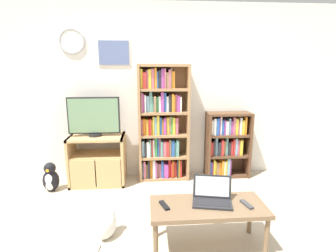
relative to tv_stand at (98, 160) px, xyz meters
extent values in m
cube|color=silver|center=(0.98, 0.31, 0.94)|extent=(7.11, 0.06, 2.60)
torus|color=#B2B2B7|center=(-0.31, 0.27, 1.68)|extent=(0.37, 0.04, 0.37)
cylinder|color=white|center=(-0.31, 0.27, 1.68)|extent=(0.31, 0.02, 0.31)
cube|color=silver|center=(0.27, 0.27, 1.52)|extent=(0.47, 0.01, 0.37)
cube|color=slate|center=(0.27, 0.27, 1.52)|extent=(0.43, 0.02, 0.34)
cube|color=tan|center=(-0.37, 0.02, 0.00)|extent=(0.04, 0.48, 0.72)
cube|color=tan|center=(0.37, 0.02, 0.00)|extent=(0.04, 0.48, 0.72)
cube|color=tan|center=(0.00, 0.02, 0.34)|extent=(0.78, 0.48, 0.04)
cube|color=tan|center=(0.00, 0.02, -0.34)|extent=(0.78, 0.48, 0.04)
cube|color=tan|center=(0.00, 0.02, 0.07)|extent=(0.71, 0.44, 0.04)
cube|color=tan|center=(-0.18, -0.21, -0.13)|extent=(0.34, 0.02, 0.39)
cube|color=tan|center=(0.18, -0.21, -0.13)|extent=(0.34, 0.02, 0.39)
cylinder|color=black|center=(-0.02, 0.01, 0.38)|extent=(0.18, 0.18, 0.04)
cube|color=black|center=(-0.02, 0.01, 0.66)|extent=(0.72, 0.05, 0.52)
cube|color=slate|center=(-0.02, -0.02, 0.66)|extent=(0.69, 0.01, 0.48)
cube|color=#9E754C|center=(0.62, 0.11, 0.50)|extent=(0.04, 0.31, 1.72)
cube|color=#9E754C|center=(1.33, 0.11, 0.50)|extent=(0.04, 0.31, 1.72)
cube|color=#9E754C|center=(0.97, 0.25, 0.50)|extent=(0.74, 0.02, 1.72)
cube|color=#9E754C|center=(0.97, 0.11, -0.34)|extent=(0.67, 0.27, 0.04)
cube|color=#9E754C|center=(0.97, 0.11, 0.00)|extent=(0.67, 0.27, 0.04)
cube|color=#9E754C|center=(0.97, 0.11, 0.33)|extent=(0.67, 0.27, 0.04)
cube|color=#9E754C|center=(0.97, 0.11, 0.67)|extent=(0.67, 0.27, 0.04)
cube|color=#9E754C|center=(0.97, 0.11, 1.01)|extent=(0.67, 0.27, 0.04)
cube|color=#9E754C|center=(0.97, 0.11, 1.34)|extent=(0.67, 0.27, 0.04)
cube|color=#759EB7|center=(0.65, 0.12, -0.20)|extent=(0.02, 0.22, 0.24)
cube|color=#B75B70|center=(0.68, 0.11, -0.19)|extent=(0.03, 0.25, 0.27)
cube|color=#93704C|center=(0.71, 0.12, -0.21)|extent=(0.03, 0.21, 0.22)
cube|color=#232328|center=(0.74, 0.11, -0.19)|extent=(0.03, 0.24, 0.28)
cube|color=orange|center=(0.78, 0.13, -0.19)|extent=(0.04, 0.19, 0.28)
cube|color=white|center=(0.82, 0.12, -0.18)|extent=(0.04, 0.22, 0.28)
cube|color=#9E4293|center=(0.85, 0.11, -0.20)|extent=(0.02, 0.24, 0.25)
cube|color=#93704C|center=(0.87, 0.13, -0.21)|extent=(0.02, 0.19, 0.23)
cube|color=#B75B70|center=(0.91, 0.13, -0.22)|extent=(0.04, 0.19, 0.22)
cube|color=#2856A8|center=(0.95, 0.12, -0.19)|extent=(0.03, 0.23, 0.26)
cube|color=#9E4293|center=(0.98, 0.12, -0.21)|extent=(0.03, 0.23, 0.22)
cube|color=#9E4293|center=(1.01, 0.11, -0.22)|extent=(0.04, 0.25, 0.21)
cube|color=red|center=(1.06, 0.13, -0.19)|extent=(0.03, 0.19, 0.27)
cube|color=red|center=(1.09, 0.11, -0.21)|extent=(0.02, 0.25, 0.23)
cube|color=orange|center=(1.11, 0.12, -0.20)|extent=(0.02, 0.21, 0.26)
cube|color=red|center=(1.14, 0.13, -0.21)|extent=(0.04, 0.19, 0.24)
cube|color=#232328|center=(1.18, 0.11, -0.18)|extent=(0.02, 0.24, 0.28)
cube|color=gold|center=(1.20, 0.12, -0.19)|extent=(0.02, 0.23, 0.28)
cube|color=red|center=(1.22, 0.12, -0.19)|extent=(0.02, 0.22, 0.26)
cube|color=#759EB7|center=(0.66, 0.12, 0.14)|extent=(0.04, 0.22, 0.25)
cube|color=#232328|center=(0.70, 0.12, 0.12)|extent=(0.03, 0.23, 0.22)
cube|color=white|center=(0.74, 0.12, 0.13)|extent=(0.04, 0.23, 0.23)
cube|color=#5B9389|center=(0.77, 0.12, 0.14)|extent=(0.02, 0.23, 0.26)
cube|color=red|center=(0.79, 0.12, 0.14)|extent=(0.02, 0.21, 0.25)
cube|color=white|center=(0.82, 0.13, 0.14)|extent=(0.03, 0.19, 0.26)
cube|color=#388947|center=(0.85, 0.12, 0.16)|extent=(0.03, 0.20, 0.29)
cube|color=#2856A8|center=(0.89, 0.12, 0.15)|extent=(0.02, 0.21, 0.28)
cube|color=#B75B70|center=(0.91, 0.13, 0.15)|extent=(0.02, 0.20, 0.28)
cube|color=#5B9389|center=(0.94, 0.11, 0.13)|extent=(0.03, 0.24, 0.24)
cube|color=#B75B70|center=(0.98, 0.12, 0.13)|extent=(0.04, 0.23, 0.23)
cube|color=red|center=(1.02, 0.11, 0.13)|extent=(0.04, 0.24, 0.23)
cube|color=#93704C|center=(1.06, 0.12, 0.14)|extent=(0.03, 0.22, 0.25)
cube|color=#2856A8|center=(1.10, 0.12, 0.13)|extent=(0.04, 0.23, 0.24)
cube|color=#5B9389|center=(1.14, 0.12, 0.12)|extent=(0.02, 0.21, 0.21)
cube|color=#5B9389|center=(1.17, 0.11, 0.14)|extent=(0.04, 0.24, 0.25)
cube|color=#B75B70|center=(0.65, 0.11, 0.47)|extent=(0.02, 0.25, 0.24)
cube|color=orange|center=(0.69, 0.12, 0.47)|extent=(0.04, 0.20, 0.23)
cube|color=gold|center=(0.72, 0.12, 0.46)|extent=(0.03, 0.21, 0.23)
cube|color=red|center=(0.75, 0.11, 0.46)|extent=(0.02, 0.25, 0.23)
cube|color=red|center=(0.77, 0.11, 0.47)|extent=(0.02, 0.24, 0.24)
cube|color=gold|center=(0.80, 0.12, 0.46)|extent=(0.02, 0.20, 0.22)
cube|color=gold|center=(0.82, 0.12, 0.48)|extent=(0.02, 0.23, 0.27)
cube|color=#759EB7|center=(0.85, 0.12, 0.48)|extent=(0.04, 0.22, 0.26)
cube|color=gold|center=(0.89, 0.12, 0.49)|extent=(0.03, 0.23, 0.28)
cube|color=#2856A8|center=(0.92, 0.12, 0.48)|extent=(0.03, 0.21, 0.25)
cube|color=orange|center=(0.95, 0.12, 0.46)|extent=(0.02, 0.22, 0.23)
cube|color=#9E4293|center=(0.99, 0.12, 0.47)|extent=(0.04, 0.23, 0.25)
cube|color=gold|center=(1.03, 0.12, 0.48)|extent=(0.03, 0.21, 0.25)
cube|color=#93704C|center=(1.06, 0.12, 0.48)|extent=(0.03, 0.20, 0.26)
cube|color=#388947|center=(1.09, 0.12, 0.48)|extent=(0.02, 0.20, 0.27)
cube|color=gold|center=(1.12, 0.12, 0.48)|extent=(0.04, 0.22, 0.25)
cube|color=#B75B70|center=(1.16, 0.12, 0.47)|extent=(0.04, 0.21, 0.25)
cube|color=#B75B70|center=(0.66, 0.12, 0.83)|extent=(0.03, 0.22, 0.28)
cube|color=#9E4293|center=(0.68, 0.12, 0.82)|extent=(0.02, 0.21, 0.26)
cube|color=white|center=(0.71, 0.11, 0.81)|extent=(0.02, 0.24, 0.24)
cube|color=#759EB7|center=(0.74, 0.12, 0.80)|extent=(0.04, 0.20, 0.23)
cube|color=#5B9389|center=(0.79, 0.12, 0.83)|extent=(0.04, 0.20, 0.29)
cube|color=#5B9389|center=(0.82, 0.13, 0.80)|extent=(0.02, 0.19, 0.22)
cube|color=#93704C|center=(0.84, 0.11, 0.80)|extent=(0.03, 0.25, 0.23)
cube|color=#388947|center=(0.88, 0.12, 0.80)|extent=(0.03, 0.20, 0.22)
cube|color=white|center=(0.91, 0.12, 0.80)|extent=(0.03, 0.20, 0.23)
cube|color=#9E4293|center=(0.95, 0.12, 0.83)|extent=(0.04, 0.22, 0.29)
cube|color=#2856A8|center=(0.99, 0.12, 0.82)|extent=(0.03, 0.20, 0.28)
cube|color=white|center=(1.02, 0.12, 0.80)|extent=(0.03, 0.20, 0.22)
cube|color=#232328|center=(1.06, 0.12, 0.81)|extent=(0.04, 0.22, 0.25)
cube|color=orange|center=(1.10, 0.11, 0.82)|extent=(0.03, 0.24, 0.26)
cube|color=orange|center=(1.12, 0.12, 0.81)|extent=(0.02, 0.23, 0.24)
cube|color=#B75B70|center=(1.15, 0.12, 0.82)|extent=(0.02, 0.21, 0.26)
cube|color=#9E4293|center=(1.18, 0.12, 0.81)|extent=(0.04, 0.23, 0.24)
cube|color=white|center=(1.21, 0.11, 0.80)|extent=(0.02, 0.24, 0.22)
cube|color=gold|center=(0.66, 0.12, 1.16)|extent=(0.03, 0.22, 0.27)
cube|color=red|center=(0.70, 0.12, 1.14)|extent=(0.04, 0.23, 0.23)
cube|color=#B75B70|center=(0.74, 0.12, 1.15)|extent=(0.03, 0.20, 0.26)
cube|color=gold|center=(0.77, 0.12, 1.16)|extent=(0.04, 0.21, 0.27)
cube|color=#B75B70|center=(0.82, 0.12, 1.16)|extent=(0.04, 0.20, 0.28)
cube|color=orange|center=(0.86, 0.12, 1.17)|extent=(0.03, 0.20, 0.29)
cube|color=#2856A8|center=(0.88, 0.12, 1.14)|extent=(0.02, 0.20, 0.24)
cube|color=#232328|center=(0.92, 0.12, 1.15)|extent=(0.04, 0.20, 0.25)
cube|color=#9E4293|center=(0.95, 0.12, 1.16)|extent=(0.04, 0.21, 0.27)
cube|color=#B75B70|center=(0.99, 0.11, 1.16)|extent=(0.02, 0.24, 0.28)
cube|color=#93704C|center=(1.02, 0.12, 1.14)|extent=(0.03, 0.22, 0.22)
cube|color=#B75B70|center=(1.05, 0.12, 1.16)|extent=(0.03, 0.22, 0.26)
cube|color=#93704C|center=(1.08, 0.12, 1.17)|extent=(0.02, 0.21, 0.29)
cube|color=orange|center=(1.11, 0.13, 1.14)|extent=(0.04, 0.19, 0.24)
cube|color=brown|center=(1.65, 0.11, 0.15)|extent=(0.04, 0.29, 1.01)
cube|color=brown|center=(2.28, 0.11, 0.15)|extent=(0.04, 0.29, 1.01)
cube|color=brown|center=(1.96, 0.25, 0.15)|extent=(0.67, 0.02, 1.01)
cube|color=brown|center=(1.96, 0.11, -0.34)|extent=(0.59, 0.26, 0.04)
cube|color=brown|center=(1.96, 0.11, -0.02)|extent=(0.59, 0.26, 0.04)
cube|color=brown|center=(1.96, 0.11, 0.31)|extent=(0.59, 0.26, 0.04)
cube|color=brown|center=(1.96, 0.11, 0.63)|extent=(0.59, 0.26, 0.04)
cube|color=#2856A8|center=(1.69, 0.12, -0.21)|extent=(0.03, 0.22, 0.23)
cube|color=#9E4293|center=(1.71, 0.13, -0.22)|extent=(0.03, 0.20, 0.21)
cube|color=gold|center=(1.74, 0.12, -0.19)|extent=(0.02, 0.22, 0.26)
cube|color=gold|center=(1.77, 0.13, -0.21)|extent=(0.02, 0.19, 0.23)
cube|color=#93704C|center=(1.81, 0.13, -0.22)|extent=(0.04, 0.19, 0.20)
cube|color=orange|center=(1.84, 0.13, -0.22)|extent=(0.03, 0.19, 0.21)
cube|color=orange|center=(1.88, 0.12, -0.20)|extent=(0.04, 0.23, 0.24)
cube|color=white|center=(1.91, 0.12, -0.21)|extent=(0.02, 0.23, 0.23)
cube|color=gold|center=(1.93, 0.12, -0.20)|extent=(0.02, 0.23, 0.25)
cube|color=#759EB7|center=(1.96, 0.12, -0.19)|extent=(0.04, 0.23, 0.27)
cube|color=#9E4293|center=(2.00, 0.12, -0.20)|extent=(0.02, 0.21, 0.25)
cube|color=red|center=(1.69, 0.12, 0.11)|extent=(0.04, 0.22, 0.21)
cube|color=#232328|center=(1.73, 0.12, 0.12)|extent=(0.03, 0.22, 0.23)
cube|color=#759EB7|center=(1.77, 0.13, 0.14)|extent=(0.04, 0.19, 0.28)
cube|color=#232328|center=(1.81, 0.12, 0.11)|extent=(0.04, 0.23, 0.22)
cube|color=red|center=(1.86, 0.12, 0.12)|extent=(0.04, 0.22, 0.25)
cube|color=#93704C|center=(1.90, 0.13, 0.11)|extent=(0.03, 0.19, 0.22)
cube|color=#5B9389|center=(1.93, 0.13, 0.14)|extent=(0.03, 0.19, 0.27)
cube|color=#232328|center=(1.97, 0.12, 0.10)|extent=(0.04, 0.21, 0.21)
cube|color=red|center=(2.01, 0.12, 0.11)|extent=(0.03, 0.21, 0.22)
cube|color=red|center=(2.04, 0.12, 0.13)|extent=(0.02, 0.21, 0.25)
cube|color=#759EB7|center=(2.07, 0.12, 0.13)|extent=(0.03, 0.21, 0.27)
cube|color=#B75B70|center=(2.11, 0.13, 0.12)|extent=(0.03, 0.21, 0.23)
cube|color=gold|center=(2.15, 0.12, 0.12)|extent=(0.04, 0.22, 0.24)
cube|color=white|center=(1.69, 0.12, 0.44)|extent=(0.04, 0.21, 0.23)
cube|color=white|center=(1.73, 0.12, 0.45)|extent=(0.04, 0.22, 0.25)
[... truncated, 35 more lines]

